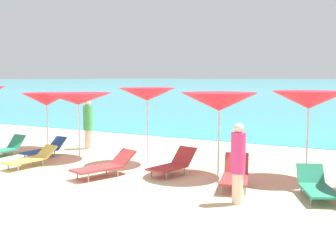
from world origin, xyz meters
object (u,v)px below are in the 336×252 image
at_px(umbrella_2, 47,99).
at_px(lounge_chair_9, 317,186).
at_px(lounge_chair_7, 31,158).
at_px(umbrella_3, 78,99).
at_px(umbrella_5, 219,102).
at_px(lounge_chair_1, 105,165).
at_px(lounge_chair_10, 173,164).
at_px(umbrella_4, 147,94).
at_px(beachgoer_0, 88,123).
at_px(umbrella_6, 309,100).
at_px(lounge_chair_3, 5,148).
at_px(lounge_chair_0, 45,149).
at_px(beachgoer_1, 238,161).
at_px(lounge_chair_8, 235,174).

distance_m(umbrella_2, lounge_chair_9, 10.04).
xyz_separation_m(lounge_chair_7, lounge_chair_9, (7.92, 0.72, 0.01)).
height_order(umbrella_2, umbrella_3, umbrella_3).
distance_m(umbrella_2, umbrella_5, 7.11).
relative_size(umbrella_3, umbrella_5, 1.05).
distance_m(lounge_chair_1, lounge_chair_10, 1.82).
distance_m(umbrella_4, beachgoer_0, 3.74).
relative_size(umbrella_4, lounge_chair_9, 1.43).
distance_m(lounge_chair_9, beachgoer_0, 8.92).
distance_m(umbrella_2, umbrella_6, 9.20).
xyz_separation_m(umbrella_4, lounge_chair_7, (-2.75, -2.05, -1.85)).
bearing_deg(umbrella_3, umbrella_6, 5.76).
height_order(umbrella_5, lounge_chair_9, umbrella_5).
bearing_deg(umbrella_6, umbrella_5, -161.37).
bearing_deg(lounge_chair_7, lounge_chair_3, 163.89).
xyz_separation_m(lounge_chair_1, lounge_chair_10, (1.48, 1.05, 0.00)).
height_order(lounge_chair_3, lounge_chair_10, lounge_chair_10).
xyz_separation_m(umbrella_3, lounge_chair_9, (7.53, -0.96, -1.66)).
bearing_deg(lounge_chair_0, lounge_chair_1, -15.35).
bearing_deg(umbrella_4, beachgoer_1, -34.08).
distance_m(lounge_chair_0, lounge_chair_8, 6.87).
height_order(beachgoer_0, beachgoer_1, beachgoer_0).
distance_m(lounge_chair_3, lounge_chair_8, 8.19).
bearing_deg(lounge_chair_10, lounge_chair_3, -166.61).
bearing_deg(umbrella_6, umbrella_4, -175.85).
relative_size(umbrella_2, beachgoer_0, 1.14).
height_order(lounge_chair_0, lounge_chair_3, lounge_chair_3).
height_order(umbrella_5, lounge_chair_3, umbrella_5).
bearing_deg(beachgoer_0, umbrella_6, -172.13).
xyz_separation_m(lounge_chair_0, lounge_chair_1, (3.43, -1.24, 0.04)).
bearing_deg(lounge_chair_1, lounge_chair_7, -161.15).
relative_size(umbrella_5, lounge_chair_10, 1.41).
relative_size(umbrella_3, lounge_chair_8, 1.43).
xyz_separation_m(lounge_chair_10, beachgoer_0, (-4.73, 2.19, 0.64)).
relative_size(lounge_chair_0, lounge_chair_9, 1.03).
distance_m(umbrella_3, umbrella_5, 4.83).
bearing_deg(umbrella_3, lounge_chair_10, -8.66).
bearing_deg(lounge_chair_0, umbrella_3, 22.46).
bearing_deg(lounge_chair_9, lounge_chair_3, 153.93).
bearing_deg(umbrella_2, lounge_chair_7, -53.96).
xyz_separation_m(lounge_chair_8, beachgoer_0, (-6.65, 2.61, 0.63)).
relative_size(umbrella_3, beachgoer_1, 1.38).
bearing_deg(umbrella_5, umbrella_6, 18.63).
relative_size(umbrella_2, lounge_chair_10, 1.31).
bearing_deg(umbrella_6, umbrella_2, 179.16).
height_order(lounge_chair_7, beachgoer_1, beachgoer_1).
relative_size(umbrella_5, beachgoer_1, 1.31).
bearing_deg(umbrella_6, lounge_chair_7, -162.07).
relative_size(lounge_chair_0, lounge_chair_1, 0.88).
height_order(lounge_chair_0, lounge_chair_1, lounge_chair_1).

